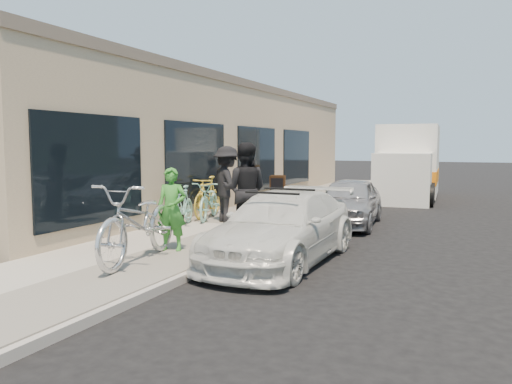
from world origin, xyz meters
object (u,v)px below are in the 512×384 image
(tandem_bike, at_px, (140,222))
(cruiser_bike_a, at_px, (182,206))
(sedan_silver, at_px, (349,202))
(bystander_b, at_px, (248,183))
(moving_truck, at_px, (408,166))
(sedan_white, at_px, (282,227))
(bystander_a, at_px, (227,184))
(cruiser_bike_b, at_px, (209,200))
(woman_rider, at_px, (172,209))
(bike_rack, at_px, (174,201))
(cruiser_bike_c, at_px, (208,197))
(man_standing, at_px, (245,190))
(sandwich_board, at_px, (278,188))

(tandem_bike, height_order, cruiser_bike_a, tandem_bike)
(sedan_silver, height_order, bystander_b, bystander_b)
(moving_truck, distance_m, tandem_bike, 13.95)
(moving_truck, distance_m, cruiser_bike_a, 11.05)
(bystander_b, bearing_deg, sedan_white, -87.33)
(bystander_b, bearing_deg, bystander_a, -104.11)
(sedan_white, relative_size, cruiser_bike_b, 2.31)
(moving_truck, height_order, cruiser_bike_a, moving_truck)
(woman_rider, relative_size, bystander_a, 0.80)
(tandem_bike, distance_m, woman_rider, 0.96)
(tandem_bike, bearing_deg, bike_rack, 105.60)
(cruiser_bike_c, bearing_deg, woman_rider, -76.74)
(sedan_silver, distance_m, bystander_a, 3.22)
(bike_rack, bearing_deg, sedan_white, -28.45)
(bystander_a, bearing_deg, man_standing, 163.39)
(sedan_white, xyz_separation_m, sedan_silver, (0.08, 4.56, -0.00))
(bike_rack, height_order, man_standing, man_standing)
(bystander_a, bearing_deg, sandwich_board, -46.37)
(sedan_white, xyz_separation_m, moving_truck, (0.52, 12.18, 0.65))
(sedan_silver, bearing_deg, cruiser_bike_c, -167.18)
(sedan_silver, height_order, moving_truck, moving_truck)
(sedan_silver, relative_size, man_standing, 1.83)
(cruiser_bike_c, distance_m, bystander_a, 1.14)
(bystander_b, bearing_deg, cruiser_bike_c, -125.15)
(moving_truck, xyz_separation_m, woman_rider, (-2.46, -12.76, -0.36))
(man_standing, height_order, bystander_a, man_standing)
(tandem_bike, distance_m, cruiser_bike_b, 4.83)
(bike_rack, xyz_separation_m, moving_truck, (4.10, 10.24, 0.53))
(tandem_bike, relative_size, man_standing, 1.27)
(sandwich_board, relative_size, cruiser_bike_c, 0.48)
(moving_truck, distance_m, woman_rider, 13.00)
(woman_rider, bearing_deg, bystander_a, 85.44)
(bystander_b, bearing_deg, sedan_silver, -42.79)
(woman_rider, xyz_separation_m, bystander_a, (-0.66, 3.42, 0.19))
(sandwich_board, bearing_deg, bike_rack, -108.73)
(moving_truck, relative_size, woman_rider, 3.89)
(bike_rack, relative_size, sedan_white, 0.22)
(cruiser_bike_c, bearing_deg, sandwich_board, 80.21)
(bike_rack, relative_size, bystander_b, 0.62)
(woman_rider, distance_m, cruiser_bike_a, 2.77)
(bike_rack, height_order, cruiser_bike_c, cruiser_bike_c)
(woman_rider, bearing_deg, cruiser_bike_a, 103.50)
(sedan_silver, distance_m, cruiser_bike_a, 4.33)
(moving_truck, relative_size, tandem_bike, 2.35)
(cruiser_bike_a, bearing_deg, bike_rack, 143.86)
(sedan_white, height_order, cruiser_bike_b, sedan_white)
(moving_truck, bearing_deg, bystander_a, -111.72)
(cruiser_bike_a, xyz_separation_m, cruiser_bike_c, (-0.22, 1.59, 0.07))
(sedan_silver, bearing_deg, woman_rider, -116.40)
(sedan_white, bearing_deg, moving_truck, 88.80)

